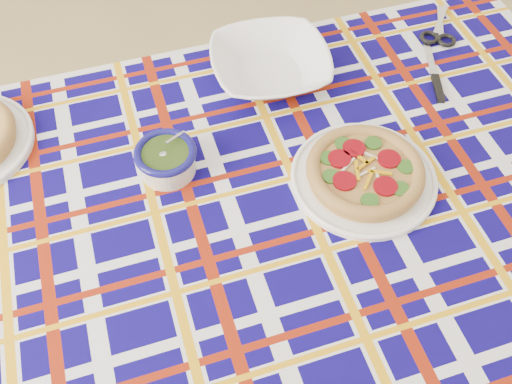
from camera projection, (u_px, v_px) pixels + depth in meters
name	position (u px, v px, depth m)	size (l,w,h in m)	color
floor	(151.00, 292.00, 1.65)	(4.00, 4.00, 0.00)	olive
dining_table	(266.00, 225.00, 1.07)	(1.52, 1.06, 0.67)	brown
tablecloth	(267.00, 218.00, 1.05)	(1.46, 0.92, 0.09)	#0C0456
main_focaccia_plate	(365.00, 171.00, 1.02)	(0.27, 0.27, 0.05)	#AE7C3D
pesto_bowl	(166.00, 158.00, 1.03)	(0.11, 0.11, 0.07)	#1D300D
serving_bowl	(270.00, 66.00, 1.18)	(0.25, 0.25, 0.06)	white
table_knife	(431.00, 60.00, 1.23)	(0.20, 0.02, 0.01)	silver
kitchen_scissors	(440.00, 20.00, 1.31)	(0.18, 0.08, 0.01)	silver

